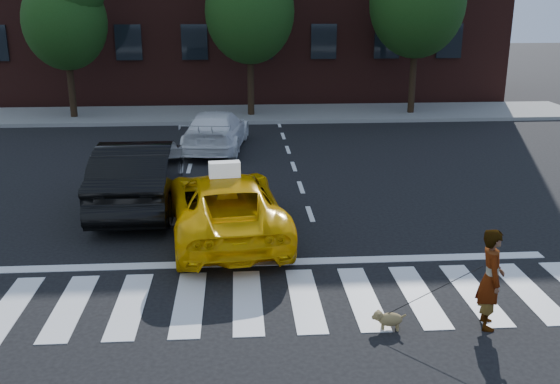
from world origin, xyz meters
name	(u,v)px	position (x,y,z in m)	size (l,w,h in m)	color
ground	(247,301)	(0.00, 0.00, 0.00)	(120.00, 120.00, 0.00)	black
crosswalk	(247,301)	(0.00, 0.00, 0.01)	(13.00, 2.40, 0.01)	silver
stop_line	(246,263)	(0.00, 1.60, 0.01)	(12.00, 0.30, 0.01)	silver
sidewalk_far	(240,114)	(0.00, 17.50, 0.07)	(30.00, 4.00, 0.15)	slate
tree_left	(65,11)	(-6.97, 17.00, 4.44)	(3.39, 3.38, 6.50)	black
tree_mid	(250,0)	(0.53, 17.00, 4.85)	(3.69, 3.69, 7.10)	black
taxi	(226,205)	(-0.40, 3.19, 0.69)	(2.30, 4.99, 1.39)	#EDAE05
black_sedan	(139,174)	(-2.56, 5.32, 0.84)	(1.77, 5.08, 1.67)	black
white_suv	(216,130)	(-0.83, 11.26, 0.66)	(1.85, 4.56, 1.32)	white
woman	(491,279)	(3.78, -1.10, 0.82)	(0.60, 0.39, 1.64)	#999999
dog	(388,319)	(2.19, -1.09, 0.18)	(0.54, 0.26, 0.31)	#97704D
taxi_sign	(224,169)	(-0.40, 2.99, 1.55)	(0.65, 0.28, 0.32)	white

